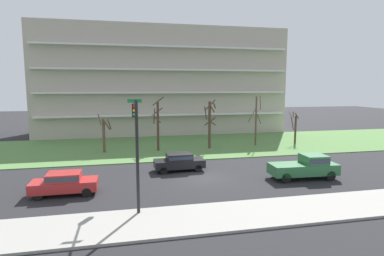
# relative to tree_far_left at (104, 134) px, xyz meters

# --- Properties ---
(ground) EXTENTS (160.00, 160.00, 0.00)m
(ground) POSITION_rel_tree_far_left_xyz_m (8.49, -11.68, -2.20)
(ground) COLOR #232326
(sidewalk_curb_near) EXTENTS (80.00, 4.00, 0.15)m
(sidewalk_curb_near) POSITION_rel_tree_far_left_xyz_m (8.49, -19.68, -2.13)
(sidewalk_curb_near) COLOR #99968E
(sidewalk_curb_near) RESTS_ON ground
(grass_lawn_strip) EXTENTS (80.00, 16.00, 0.08)m
(grass_lawn_strip) POSITION_rel_tree_far_left_xyz_m (8.49, 2.32, -2.16)
(grass_lawn_strip) COLOR #547F42
(grass_lawn_strip) RESTS_ON ground
(apartment_building) EXTENTS (38.13, 11.78, 16.41)m
(apartment_building) POSITION_rel_tree_far_left_xyz_m (8.49, 15.73, 6.00)
(apartment_building) COLOR #B2A899
(apartment_building) RESTS_ON ground
(tree_far_left) EXTENTS (1.49, 1.39, 4.41)m
(tree_far_left) POSITION_rel_tree_far_left_xyz_m (0.00, 0.00, 0.00)
(tree_far_left) COLOR brown
(tree_far_left) RESTS_ON ground
(tree_left) EXTENTS (1.49, 1.52, 6.29)m
(tree_left) POSITION_rel_tree_far_left_xyz_m (5.98, -0.20, 0.94)
(tree_left) COLOR #423023
(tree_left) RESTS_ON ground
(tree_center) EXTENTS (1.46, 1.76, 5.91)m
(tree_center) POSITION_rel_tree_far_left_xyz_m (12.18, -0.11, 1.00)
(tree_center) COLOR #4C3828
(tree_center) RESTS_ON ground
(tree_right) EXTENTS (1.61, 1.62, 6.33)m
(tree_right) POSITION_rel_tree_far_left_xyz_m (18.35, 0.52, 1.10)
(tree_right) COLOR brown
(tree_right) RESTS_ON ground
(tree_far_right) EXTENTS (1.17, 1.40, 4.21)m
(tree_far_right) POSITION_rel_tree_far_left_xyz_m (23.84, 0.69, -0.00)
(tree_far_right) COLOR #4C3828
(tree_far_right) RESTS_ON ground
(sedan_black_near_left) EXTENTS (4.45, 1.92, 1.57)m
(sedan_black_near_left) POSITION_rel_tree_far_left_xyz_m (6.91, -9.18, -1.33)
(sedan_black_near_left) COLOR black
(sedan_black_near_left) RESTS_ON ground
(pickup_green_center_left) EXTENTS (5.49, 2.26, 1.95)m
(pickup_green_center_left) POSITION_rel_tree_far_left_xyz_m (16.54, -13.69, -1.19)
(pickup_green_center_left) COLOR #2D6B3D
(pickup_green_center_left) RESTS_ON ground
(sedan_red_center_right) EXTENTS (4.41, 1.82, 1.57)m
(sedan_red_center_right) POSITION_rel_tree_far_left_xyz_m (-1.92, -13.68, -1.33)
(sedan_red_center_right) COLOR #B22828
(sedan_red_center_right) RESTS_ON ground
(traffic_signal_mast) EXTENTS (0.90, 4.62, 6.69)m
(traffic_signal_mast) POSITION_rel_tree_far_left_xyz_m (2.91, -16.81, 2.32)
(traffic_signal_mast) COLOR black
(traffic_signal_mast) RESTS_ON ground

